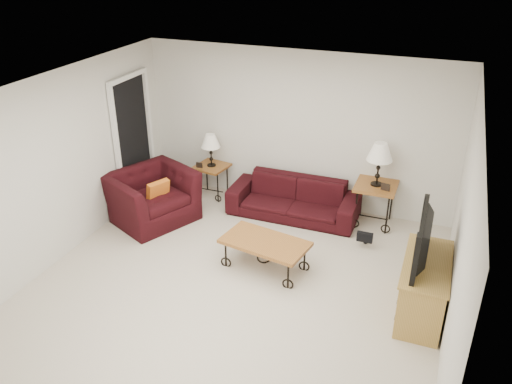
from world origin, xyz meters
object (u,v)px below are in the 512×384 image
sofa (293,198)px  backpack (367,231)px  side_table_left (212,181)px  coffee_table (265,255)px  tv_stand (423,288)px  lamp_right (379,164)px  armchair (152,197)px  side_table_right (374,204)px  television (430,240)px  lamp_left (211,150)px

sofa → backpack: bearing=-20.0°
side_table_left → coffee_table: 2.33m
tv_stand → lamp_right: bearing=114.9°
coffee_table → armchair: size_ratio=0.93×
armchair → tv_stand: (4.11, -0.83, -0.04)m
side_table_left → side_table_right: 2.71m
sofa → television: (2.09, -1.73, 0.70)m
tv_stand → armchair: bearing=168.6°
television → lamp_right: bearing=-155.6°
backpack → tv_stand: bearing=-65.9°
coffee_table → tv_stand: size_ratio=0.96×
sofa → tv_stand: tv_stand is taller
lamp_left → television: size_ratio=0.53×
lamp_right → coffee_table: lamp_right is taller
television → lamp_left: bearing=-118.1°
side_table_right → coffee_table: side_table_right is taller
lamp_left → television: (3.58, -1.91, 0.17)m
lamp_left → television: 4.06m
side_table_right → lamp_left: (-2.71, 0.00, 0.49)m
side_table_left → television: size_ratio=0.53×
sofa → lamp_left: lamp_left is taller
backpack → sofa: bearing=149.7°
backpack → coffee_table: bearing=-146.9°
television → side_table_right: bearing=-155.6°
side_table_right → television: television is taller
sofa → backpack: size_ratio=4.52×
tv_stand → backpack: bearing=124.4°
armchair → tv_stand: bearing=-76.1°
armchair → side_table_left: bearing=0.1°
coffee_table → television: (2.00, -0.20, 0.79)m
television → sofa: bearing=-129.6°
coffee_table → television: bearing=-5.6°
backpack → armchair: bearing=177.6°
sofa → coffee_table: (0.08, -1.53, -0.08)m
side_table_right → armchair: size_ratio=0.55×
armchair → tv_stand: armchair is taller
sofa → television: television is taller
sofa → backpack: 1.31m
lamp_right → coffee_table: size_ratio=0.59×
armchair → backpack: armchair is taller
television → side_table_left: bearing=-118.1°
lamp_left → lamp_right: 2.72m
lamp_left → lamp_right: lamp_right is taller
lamp_left → side_table_right: bearing=-0.0°
lamp_left → coffee_table: lamp_left is taller
coffee_table → tv_stand: (2.02, -0.20, 0.14)m
side_table_right → coffee_table: size_ratio=0.59×
sofa → side_table_right: side_table_right is taller
television → armchair: bearing=-101.5°
lamp_left → tv_stand: size_ratio=0.47×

